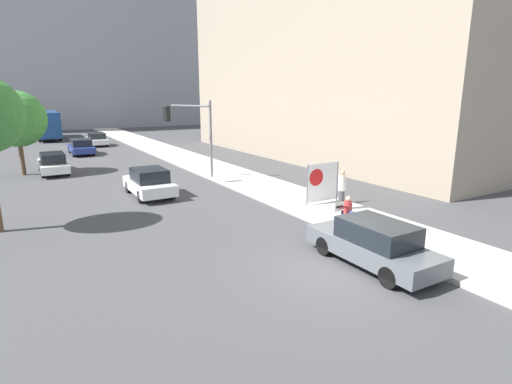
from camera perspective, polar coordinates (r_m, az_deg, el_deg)
ground_plane at (r=12.86m, az=11.50°, el=-10.93°), size 160.00×160.00×0.00m
sidewalk_curb at (r=26.96m, az=-3.57°, el=2.46°), size 3.50×90.00×0.17m
building_backdrop_far at (r=77.55m, az=-27.95°, el=22.96°), size 52.00×12.00×39.73m
building_backdrop_right at (r=36.81m, az=10.13°, el=22.78°), size 10.00×32.00×22.56m
seated_protester at (r=16.44m, az=13.12°, el=-2.54°), size 0.96×0.77×1.20m
jogger_on_sidewalk at (r=18.62m, az=12.14°, el=0.37°), size 0.34×0.34×1.83m
protest_banner at (r=19.54m, az=9.45°, el=1.39°), size 1.92×0.06×1.97m
traffic_light_pole at (r=24.68m, az=-8.89°, el=9.29°), size 3.43×3.20×4.83m
parked_car_curbside at (r=13.23m, az=16.43°, el=-7.07°), size 1.73×4.51×1.49m
car_on_road_nearest at (r=22.19m, az=-14.99°, el=1.33°), size 1.85×4.13×1.51m
car_on_road_midblock at (r=31.19m, az=-27.01°, el=3.69°), size 1.71×4.75×1.43m
car_on_road_distant at (r=40.41m, az=-23.72°, el=5.96°), size 1.87×4.74×1.42m
car_on_road_far_lane at (r=46.98m, az=-21.78°, el=7.04°), size 1.73×4.67×1.39m
city_bus_on_road at (r=56.59m, az=-27.75°, el=8.68°), size 2.48×10.30×3.40m
street_tree_midblock at (r=31.23m, az=-31.01°, el=8.93°), size 3.72×3.72×5.65m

